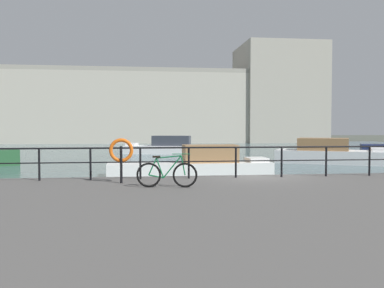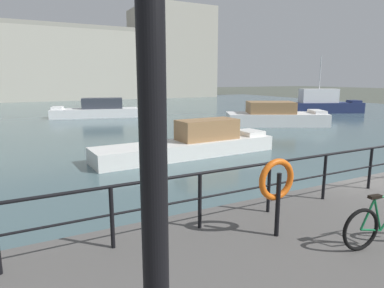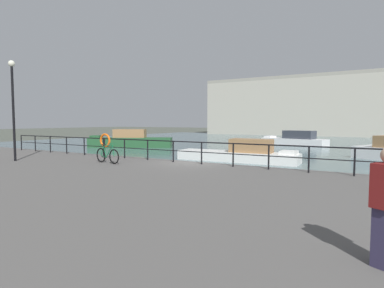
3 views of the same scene
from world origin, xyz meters
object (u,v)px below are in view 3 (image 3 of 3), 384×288
object	(u,v)px
harbor_building	(375,102)
moored_red_daysailer	(241,154)
life_ring_stand	(105,141)
parked_bicycle	(107,155)
quay_lamp_post	(13,98)
moored_harbor_tender	(295,140)
moored_white_yacht	(130,140)

from	to	relation	value
harbor_building	moored_red_daysailer	xyz separation A→B (m)	(-7.21, -51.81, -6.21)
life_ring_stand	parked_bicycle	bearing A→B (deg)	-40.65
harbor_building	moored_red_daysailer	distance (m)	52.67
harbor_building	parked_bicycle	world-z (taller)	harbor_building
moored_red_daysailer	life_ring_stand	bearing A→B (deg)	-112.86
quay_lamp_post	parked_bicycle	bearing A→B (deg)	20.79
moored_red_daysailer	harbor_building	bearing A→B (deg)	79.53
moored_harbor_tender	parked_bicycle	world-z (taller)	parked_bicycle
moored_white_yacht	parked_bicycle	world-z (taller)	moored_white_yacht
moored_white_yacht	quay_lamp_post	xyz separation A→B (m)	(9.21, -18.98, 3.42)
moored_red_daysailer	quay_lamp_post	world-z (taller)	quay_lamp_post
moored_red_daysailer	moored_harbor_tender	world-z (taller)	moored_harbor_tender
moored_red_daysailer	moored_harbor_tender	xyz separation A→B (m)	(-0.56, 18.97, 0.12)
moored_white_yacht	moored_red_daysailer	bearing A→B (deg)	131.84
harbor_building	quay_lamp_post	distance (m)	66.43
moored_harbor_tender	quay_lamp_post	distance (m)	32.83
moored_white_yacht	parked_bicycle	size ratio (longest dim) A/B	5.37
moored_harbor_tender	life_ring_stand	size ratio (longest dim) A/B	6.06
quay_lamp_post	moored_harbor_tender	bearing A→B (deg)	78.38
moored_white_yacht	parked_bicycle	distance (m)	22.15
parked_bicycle	life_ring_stand	xyz separation A→B (m)	(-1.35, 1.16, 0.59)
moored_white_yacht	life_ring_stand	distance (m)	20.43
life_ring_stand	moored_white_yacht	bearing A→B (deg)	128.28
parked_bicycle	quay_lamp_post	xyz separation A→B (m)	(-4.77, -1.81, 2.85)
life_ring_stand	quay_lamp_post	size ratio (longest dim) A/B	0.27
moored_harbor_tender	life_ring_stand	xyz separation A→B (m)	(-3.15, -29.01, 1.25)
moored_harbor_tender	parked_bicycle	bearing A→B (deg)	100.94
moored_harbor_tender	moored_red_daysailer	bearing A→B (deg)	106.06
harbor_building	moored_harbor_tender	xyz separation A→B (m)	(-7.77, -32.84, -6.09)
moored_harbor_tender	life_ring_stand	bearing A→B (deg)	98.16
moored_harbor_tender	quay_lamp_post	world-z (taller)	quay_lamp_post
parked_bicycle	harbor_building	bearing A→B (deg)	89.68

